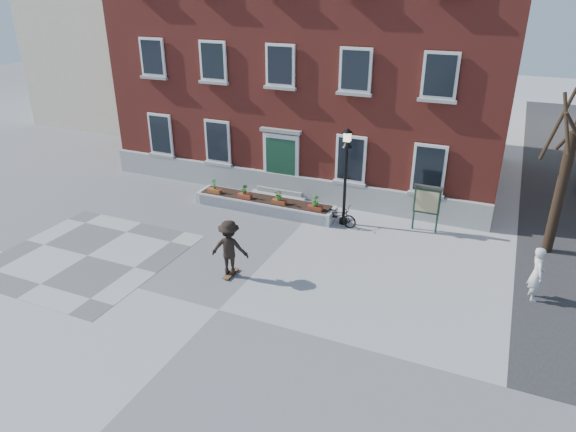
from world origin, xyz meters
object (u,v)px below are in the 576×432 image
at_px(bystander, 537,274).
at_px(notice_board, 427,201).
at_px(bicycle, 337,215).
at_px(skateboarder, 229,248).
at_px(lamp_post, 346,164).

xyz_separation_m(bystander, notice_board, (-3.91, 3.47, 0.39)).
bearing_deg(bicycle, skateboarder, 166.36).
bearing_deg(lamp_post, bicycle, -128.02).
height_order(bicycle, lamp_post, lamp_post).
height_order(bystander, skateboarder, skateboarder).
distance_m(bicycle, bystander, 7.67).
height_order(lamp_post, notice_board, lamp_post).
xyz_separation_m(lamp_post, notice_board, (3.11, 0.64, -1.28)).
xyz_separation_m(bicycle, notice_board, (3.30, 0.88, 0.83)).
bearing_deg(bicycle, notice_board, -67.64).
height_order(bicycle, skateboarder, skateboarder).
xyz_separation_m(lamp_post, skateboarder, (-2.16, -5.37, -1.52)).
distance_m(bystander, lamp_post, 7.75).
height_order(bystander, lamp_post, lamp_post).
height_order(lamp_post, skateboarder, lamp_post).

